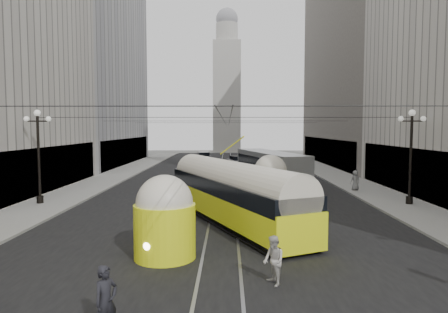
{
  "coord_description": "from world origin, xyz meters",
  "views": [
    {
      "loc": [
        0.3,
        -8.9,
        5.3
      ],
      "look_at": [
        0.04,
        15.62,
        3.53
      ],
      "focal_mm": 32.0,
      "sensor_mm": 36.0,
      "label": 1
    }
  ],
  "objects_px": {
    "streetcar": "(232,193)",
    "pedestrian_sidewalk_right": "(355,180)",
    "city_bus": "(270,167)",
    "pedestrian_crossing_b": "(274,261)",
    "pedestrian_crossing_a": "(106,301)"
  },
  "relations": [
    {
      "from": "city_bus",
      "to": "pedestrian_crossing_b",
      "type": "relative_size",
      "value": 7.55
    },
    {
      "from": "streetcar",
      "to": "pedestrian_crossing_b",
      "type": "bearing_deg",
      "value": -81.4
    },
    {
      "from": "streetcar",
      "to": "pedestrian_crossing_a",
      "type": "bearing_deg",
      "value": -105.09
    },
    {
      "from": "streetcar",
      "to": "pedestrian_crossing_a",
      "type": "xyz_separation_m",
      "value": [
        -3.29,
        -12.19,
        -0.76
      ]
    },
    {
      "from": "streetcar",
      "to": "pedestrian_crossing_a",
      "type": "relative_size",
      "value": 7.83
    },
    {
      "from": "streetcar",
      "to": "city_bus",
      "type": "distance_m",
      "value": 14.76
    },
    {
      "from": "pedestrian_crossing_a",
      "to": "pedestrian_sidewalk_right",
      "type": "bearing_deg",
      "value": 4.35
    },
    {
      "from": "pedestrian_crossing_b",
      "to": "pedestrian_sidewalk_right",
      "type": "distance_m",
      "value": 21.61
    },
    {
      "from": "city_bus",
      "to": "pedestrian_sidewalk_right",
      "type": "height_order",
      "value": "city_bus"
    },
    {
      "from": "city_bus",
      "to": "streetcar",
      "type": "bearing_deg",
      "value": -104.27
    },
    {
      "from": "city_bus",
      "to": "pedestrian_crossing_b",
      "type": "height_order",
      "value": "city_bus"
    },
    {
      "from": "city_bus",
      "to": "pedestrian_crossing_b",
      "type": "distance_m",
      "value": 23.21
    },
    {
      "from": "streetcar",
      "to": "pedestrian_sidewalk_right",
      "type": "distance_m",
      "value": 15.0
    },
    {
      "from": "streetcar",
      "to": "pedestrian_crossing_b",
      "type": "relative_size",
      "value": 8.68
    },
    {
      "from": "streetcar",
      "to": "pedestrian_sidewalk_right",
      "type": "height_order",
      "value": "streetcar"
    }
  ]
}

